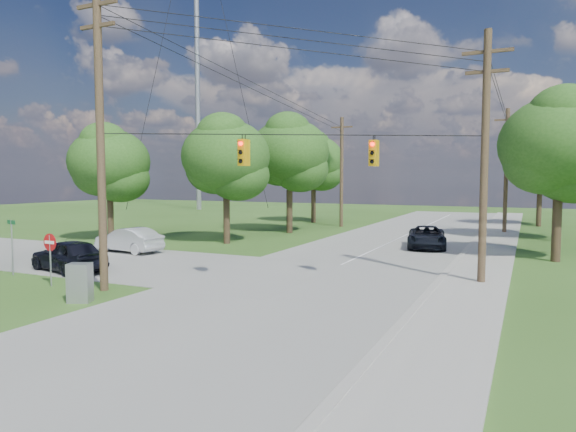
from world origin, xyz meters
The scene contains 23 objects.
ground centered at (0.00, 0.00, 0.00)m, with size 140.00×140.00×0.00m, color #2E511B.
main_road centered at (2.00, 5.00, 0.01)m, with size 10.00×100.00×0.03m, color gray.
sidewalk_east centered at (8.70, 5.00, 0.06)m, with size 2.60×100.00×0.12m, color #98958E.
pole_sw centered at (-4.60, 0.40, 6.23)m, with size 2.00×0.32×12.00m.
pole_ne centered at (8.90, 8.00, 5.47)m, with size 2.00×0.32×10.50m.
pole_north_e centered at (8.90, 30.00, 5.13)m, with size 2.00×0.32×10.00m.
pole_north_w centered at (-5.00, 30.00, 5.13)m, with size 2.00×0.32×10.00m.
power_lines centered at (1.50, 11.54, 9.15)m, with size 13.93×29.62×4.93m.
traffic_signals centered at (2.55, 4.43, 5.50)m, with size 4.91×3.27×1.05m.
radio_mast centered at (-32.00, 46.00, 22.50)m, with size 0.70×0.70×45.00m, color #949699.
tree_w_near centered at (-8.00, 15.00, 5.92)m, with size 6.00×6.00×8.40m.
tree_w_mid centered at (-7.00, 23.00, 6.58)m, with size 6.40×6.40×9.22m.
tree_w_far centered at (-9.00, 33.00, 6.25)m, with size 6.00×6.00×8.73m.
tree_e_near centered at (12.00, 16.00, 6.25)m, with size 6.20×6.20×8.81m.
tree_e_mid centered at (12.50, 26.00, 6.91)m, with size 6.60×6.60×9.64m.
tree_e_far centered at (11.50, 38.00, 5.92)m, with size 5.80×5.80×8.32m.
tree_cross_n centered at (-16.00, 12.50, 5.59)m, with size 5.60×5.60×7.91m.
car_cross_dark centered at (-9.12, 2.70, 0.82)m, with size 1.85×4.60×1.57m, color black.
car_cross_silver centered at (-11.02, 8.83, 0.77)m, with size 1.57×4.49×1.48m, color silver.
car_main_north centered at (4.80, 18.38, 0.72)m, with size 2.30×4.98×1.39m, color black.
control_cabinet centered at (-3.92, -1.43, 0.71)m, with size 0.78×0.56×1.41m, color #949699.
do_not_enter_sign centered at (-7.16, 0.04, 1.61)m, with size 0.73×0.08×2.20m.
street_name_sign centered at (-10.77, 1.00, 1.64)m, with size 0.75×0.21×2.56m.
Camera 1 is at (10.60, -14.72, 4.46)m, focal length 32.00 mm.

